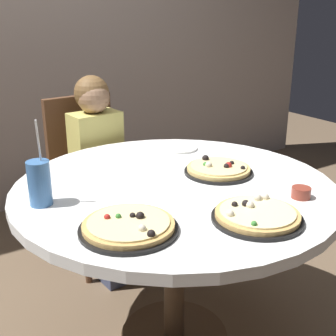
% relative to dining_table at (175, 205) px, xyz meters
% --- Properties ---
extents(wall_with_window, '(5.20, 0.14, 2.90)m').
position_rel_dining_table_xyz_m(wall_with_window, '(-0.00, 1.84, 0.79)').
color(wall_with_window, '#A8998E').
rests_on(wall_with_window, ground_plane).
extents(dining_table, '(1.27, 1.27, 0.75)m').
position_rel_dining_table_xyz_m(dining_table, '(0.00, 0.00, 0.00)').
color(dining_table, white).
rests_on(dining_table, ground_plane).
extents(chair_wooden, '(0.43, 0.43, 0.95)m').
position_rel_dining_table_xyz_m(chair_wooden, '(-0.01, 0.88, -0.13)').
color(chair_wooden, brown).
rests_on(chair_wooden, ground_plane).
extents(diner_child, '(0.28, 0.42, 1.08)m').
position_rel_dining_table_xyz_m(diner_child, '(0.01, 0.70, -0.17)').
color(diner_child, '#3F4766').
rests_on(diner_child, ground_plane).
extents(pizza_veggie, '(0.29, 0.29, 0.05)m').
position_rel_dining_table_xyz_m(pizza_veggie, '(0.22, 0.00, 0.11)').
color(pizza_veggie, black).
rests_on(pizza_veggie, dining_table).
extents(pizza_cheese, '(0.30, 0.30, 0.05)m').
position_rel_dining_table_xyz_m(pizza_cheese, '(0.05, -0.41, 0.11)').
color(pizza_cheese, black).
rests_on(pizza_cheese, dining_table).
extents(pizza_pepperoni, '(0.31, 0.31, 0.05)m').
position_rel_dining_table_xyz_m(pizza_pepperoni, '(-0.34, -0.26, 0.11)').
color(pizza_pepperoni, black).
rests_on(pizza_pepperoni, dining_table).
extents(soda_cup, '(0.08, 0.08, 0.31)m').
position_rel_dining_table_xyz_m(soda_cup, '(-0.50, 0.09, 0.17)').
color(soda_cup, '#3F72B2').
rests_on(soda_cup, dining_table).
extents(sauce_bowl, '(0.07, 0.07, 0.04)m').
position_rel_dining_table_xyz_m(sauce_bowl, '(0.31, -0.36, 0.11)').
color(sauce_bowl, brown).
rests_on(sauce_bowl, dining_table).
extents(plate_small, '(0.18, 0.18, 0.01)m').
position_rel_dining_table_xyz_m(plate_small, '(0.27, 0.37, 0.10)').
color(plate_small, white).
rests_on(plate_small, dining_table).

